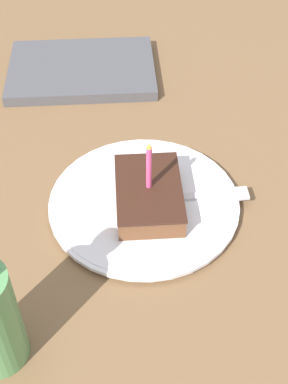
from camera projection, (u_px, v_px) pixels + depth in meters
The scene contains 5 objects.
ground_plane at pixel (156, 218), 0.81m from camera, with size 2.40×2.40×0.04m.
plate at pixel (144, 203), 0.79m from camera, with size 0.28×0.28×0.02m.
cake_slice at pixel (149, 197), 0.77m from camera, with size 0.09×0.14×0.11m.
fork at pixel (197, 196), 0.79m from camera, with size 0.18×0.03×0.00m.
marble_board at pixel (82, 70), 1.04m from camera, with size 0.28×0.20×0.02m.
Camera 1 is at (-0.05, -0.54, 0.59)m, focal length 50.00 mm.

